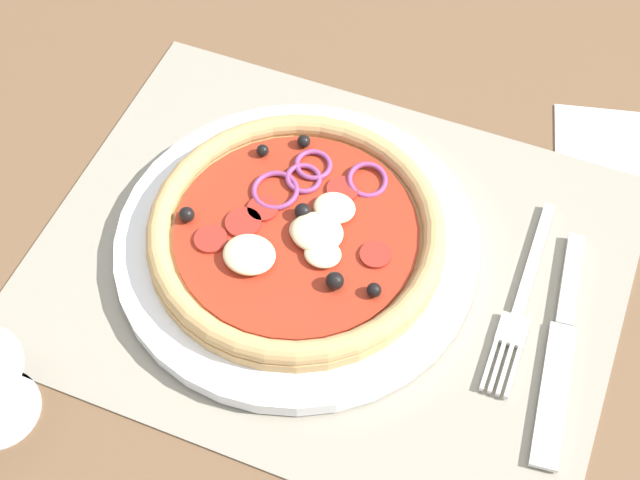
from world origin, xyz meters
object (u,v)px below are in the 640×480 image
(plate, at_px, (297,245))
(knife, at_px, (561,346))
(pizza, at_px, (296,232))
(napkin, at_px, (625,157))
(fork, at_px, (520,305))

(plate, bearing_deg, knife, 177.65)
(pizza, height_order, napkin, pizza)
(pizza, xyz_separation_m, knife, (-0.22, 0.01, -0.02))
(plate, xyz_separation_m, napkin, (-0.22, -0.19, -0.01))
(pizza, relative_size, knife, 1.16)
(plate, xyz_separation_m, pizza, (-0.00, -0.00, 0.02))
(fork, bearing_deg, napkin, 164.73)
(fork, height_order, knife, knife)
(knife, distance_m, napkin, 0.20)
(fork, distance_m, napkin, 0.19)
(knife, height_order, napkin, knife)
(fork, relative_size, napkin, 1.51)
(napkin, bearing_deg, knife, 87.47)
(napkin, bearing_deg, pizza, 40.87)
(plate, distance_m, pizza, 0.02)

